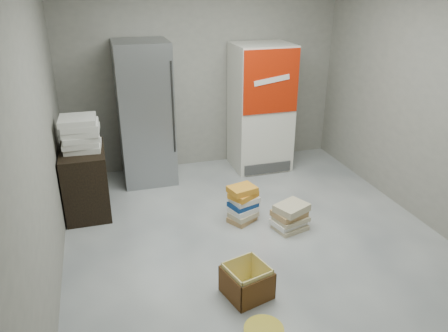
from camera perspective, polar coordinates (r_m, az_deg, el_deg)
name	(u,v)px	position (r m, az deg, el deg)	size (l,w,h in m)	color
ground	(263,250)	(4.67, 5.11, -10.90)	(5.00, 5.00, 0.00)	beige
room_shell	(270,79)	(3.95, 6.05, 11.19)	(4.04, 5.04, 2.82)	gray
steel_fridge	(145,114)	(5.97, -10.26, 6.74)	(0.70, 0.72, 1.90)	#9DA0A4
coke_cooler	(261,108)	(6.35, 4.82, 7.61)	(0.80, 0.73, 1.80)	silver
wood_shelf	(86,181)	(5.45, -17.59, -1.85)	(0.50, 0.80, 0.80)	black
supply_box_stack	(80,133)	(5.23, -18.24, 4.07)	(0.44, 0.43, 0.39)	silver
phonebook_stack_main	(243,204)	(5.06, 2.50, -4.98)	(0.39, 0.37, 0.44)	tan
phonebook_stack_side	(290,217)	(4.99, 8.63, -6.54)	(0.44, 0.40, 0.31)	#C2B28E
cardboard_box	(247,283)	(4.03, 2.99, -15.01)	(0.45, 0.45, 0.30)	yellow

